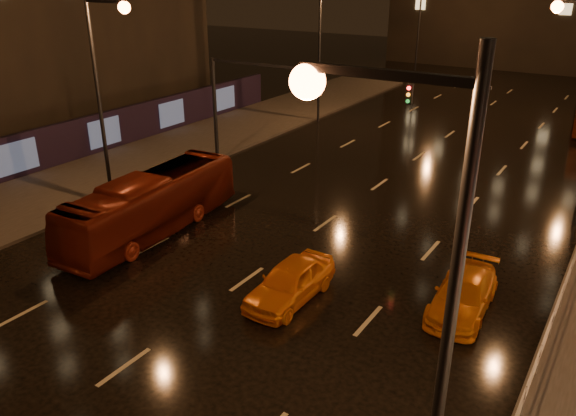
{
  "coord_description": "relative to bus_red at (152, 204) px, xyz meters",
  "views": [
    {
      "loc": [
        11.21,
        -4.56,
        10.69
      ],
      "look_at": [
        0.78,
        11.64,
        2.5
      ],
      "focal_mm": 35.0,
      "sensor_mm": 36.0,
      "label": 1
    }
  ],
  "objects": [
    {
      "name": "streetlight_right",
      "position": [
        14.84,
        -9.12,
        5.11
      ],
      "size": [
        2.64,
        0.5,
        10.0
      ],
      "color": "black",
      "rests_on": "ground"
    },
    {
      "name": "sidewalk_left",
      "position": [
        -7.58,
        3.88,
        -1.25
      ],
      "size": [
        7.0,
        70.0,
        0.15
      ],
      "primitive_type": "cube",
      "color": "#38332D",
      "rests_on": "ground"
    },
    {
      "name": "ground",
      "position": [
        5.92,
        8.88,
        -1.33
      ],
      "size": [
        140.0,
        140.0,
        0.0
      ],
      "primitive_type": "plane",
      "color": "black",
      "rests_on": "ground"
    },
    {
      "name": "traffic_signal",
      "position": [
        0.86,
        8.88,
        3.41
      ],
      "size": [
        15.31,
        0.32,
        6.2
      ],
      "color": "black",
      "rests_on": "ground"
    },
    {
      "name": "bus_red",
      "position": [
        0.0,
        0.0,
        0.0
      ],
      "size": [
        2.96,
        9.67,
        2.65
      ],
      "primitive_type": "imported",
      "rotation": [
        0.0,
        0.0,
        0.08
      ],
      "color": "maroon",
      "rests_on": "ground"
    },
    {
      "name": "taxi_near",
      "position": [
        8.02,
        -1.39,
        -0.63
      ],
      "size": [
        1.7,
        4.13,
        1.4
      ],
      "primitive_type": "imported",
      "rotation": [
        0.0,
        0.0,
        -0.01
      ],
      "color": "orange",
      "rests_on": "ground"
    },
    {
      "name": "taxi_far",
      "position": [
        13.3,
        1.19,
        -0.71
      ],
      "size": [
        1.97,
        4.36,
        1.24
      ],
      "primitive_type": "imported",
      "rotation": [
        0.0,
        0.0,
        0.05
      ],
      "color": "orange",
      "rests_on": "ground"
    },
    {
      "name": "hoarding_left",
      "position": [
        -11.28,
        0.88,
        -0.08
      ],
      "size": [
        0.3,
        46.0,
        2.5
      ],
      "primitive_type": "cube",
      "color": "black",
      "rests_on": "ground"
    }
  ]
}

